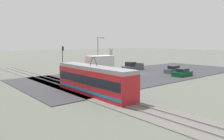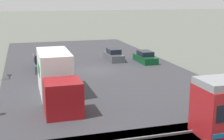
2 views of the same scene
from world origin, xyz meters
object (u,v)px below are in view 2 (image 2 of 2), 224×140
pickup_truck (43,63)px  sedan_car_1 (114,55)px  box_truck (56,78)px  sedan_car_0 (145,57)px

pickup_truck → sedan_car_1: bearing=-163.6°
box_truck → sedan_car_0: (-12.58, -11.49, -1.11)m
box_truck → sedan_car_0: 17.08m
pickup_truck → sedan_car_0: size_ratio=1.25×
box_truck → pickup_truck: (0.35, -11.05, -0.99)m
box_truck → sedan_car_1: bearing=-123.2°
box_truck → pickup_truck: bearing=-88.2°
pickup_truck → sedan_car_1: size_ratio=1.26×
pickup_truck → sedan_car_1: (-9.38, -2.76, -0.07)m
pickup_truck → sedan_car_0: 12.94m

